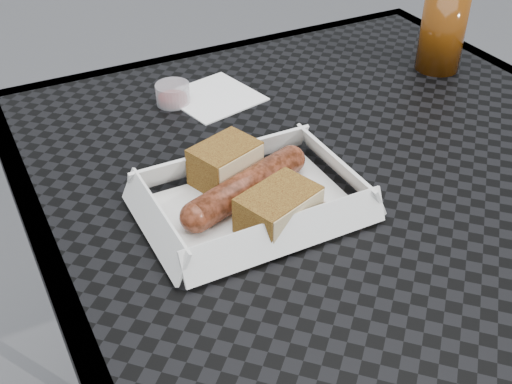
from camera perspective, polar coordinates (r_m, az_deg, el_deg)
patio_table at (r=0.89m, az=7.38°, el=-0.80°), size 0.80×0.80×0.74m
food_tray at (r=0.74m, az=-0.36°, el=-1.34°), size 0.22×0.15×0.00m
bratwurst at (r=0.74m, az=-0.88°, el=0.49°), size 0.18×0.09×0.04m
bread_near at (r=0.77m, az=-2.75°, el=2.57°), size 0.09×0.08×0.05m
bread_far at (r=0.70m, az=2.00°, el=-1.55°), size 0.10×0.08×0.04m
veg_garnish at (r=0.74m, az=5.77°, el=-1.61°), size 0.03×0.03×0.00m
napkin at (r=0.98m, az=-3.76°, el=8.43°), size 0.14×0.14×0.00m
condiment_cup_sauce at (r=0.96m, az=-7.42°, el=8.61°), size 0.05×0.05×0.03m
condiment_cup_empty at (r=0.96m, az=-7.39°, el=8.69°), size 0.05×0.05×0.03m
drink_glass at (r=1.09m, az=16.24°, el=13.50°), size 0.07×0.07×0.12m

